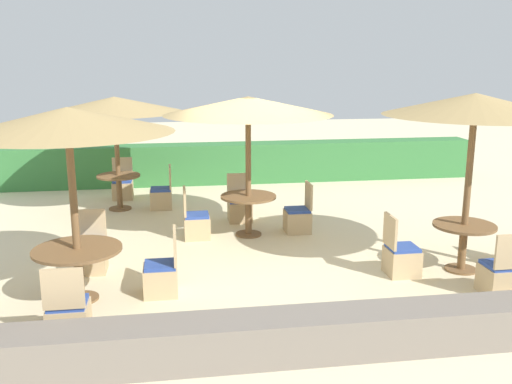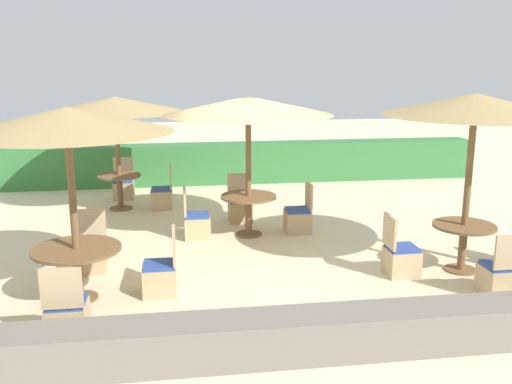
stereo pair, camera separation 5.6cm
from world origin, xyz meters
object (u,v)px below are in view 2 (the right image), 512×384
Objects in this scene: patio_chair_front_right_west at (400,258)px; parasol_front_left at (67,121)px; parasol_back_left at (115,105)px; round_table_back_left at (120,184)px; patio_chair_front_left_north at (91,255)px; patio_chair_front_left_south at (67,316)px; patio_chair_center_north at (240,208)px; patio_chair_front_right_south at (500,277)px; parasol_center at (248,106)px; round_table_center at (249,205)px; parasol_front_right at (475,105)px; patio_chair_center_west at (196,224)px; patio_chair_back_left_east at (163,196)px; round_table_front_right at (463,236)px; patio_chair_center_east at (298,218)px; patio_chair_front_left_east at (161,276)px; round_table_front_left at (77,258)px; patio_chair_back_left_north at (124,187)px.

patio_chair_front_right_west is 0.35× the size of parasol_front_left.
parasol_back_left is 3.14× the size of round_table_back_left.
patio_chair_front_left_south is at bearing 90.48° from patio_chair_front_left_north.
patio_chair_center_north is 0.35× the size of parasol_front_left.
parasol_center is (-3.05, 3.20, 2.10)m from patio_chair_front_right_south.
parasol_front_right is at bearing -37.04° from round_table_center.
patio_chair_back_left_east is (-0.63, 2.20, 0.00)m from patio_chair_center_west.
round_table_front_right is 4.16m from parasol_center.
patio_chair_back_left_east is at bearing -141.13° from patio_chair_front_right_west.
round_table_back_left is 0.98× the size of patio_chair_back_left_east.
patio_chair_center_west and patio_chair_front_left_north have the same top height.
patio_chair_front_right_west is (-0.99, -0.03, -2.26)m from parasol_front_right.
parasol_back_left reaches higher than patio_chair_center_east.
patio_chair_center_east is 3.30m from patio_chair_back_left_east.
parasol_center reaches higher than patio_chair_front_left_south.
patio_chair_back_left_east is at bearing -164.01° from patio_chair_center_west.
patio_chair_front_left_north is at bearing 89.17° from parasol_front_left.
parasol_front_left is at bearing 53.12° from patio_chair_center_north.
patio_chair_front_right_south is at bearing -98.90° from patio_chair_front_left_east.
round_table_front_right is at bearing 2.52° from parasol_front_left.
patio_chair_front_right_south is 1.02× the size of round_table_back_left.
patio_chair_front_right_west is 0.33× the size of parasol_back_left.
patio_chair_front_left_south is at bearing -88.26° from round_table_front_left.
patio_chair_front_right_south is 3.88m from patio_chair_center_east.
patio_chair_front_right_west is 2.57m from patio_chair_center_east.
parasol_front_left is at bearing -91.87° from round_table_back_left.
parasol_front_left is 2.89× the size of patio_chair_front_left_north.
parasol_front_right is 3.75m from parasol_center.
patio_chair_center_west is at bearing 55.80° from parasol_front_left.
patio_chair_center_north is 1.96m from patio_chair_back_left_east.
parasol_front_left is (-2.64, -2.50, 1.84)m from round_table_center.
parasol_front_right is 5.96m from round_table_front_left.
patio_chair_front_left_east is (-0.59, -2.45, 0.00)m from patio_chair_center_west.
round_table_front_left is 1.26× the size of patio_chair_front_left_north.
parasol_center is 3.64m from parasol_front_left.
patio_chair_front_right_west and patio_chair_front_left_south have the same top height.
parasol_center is 3.60m from patio_chair_front_left_east.
patio_chair_center_west and patio_chair_back_left_north have the same top height.
patio_chair_back_left_north is (-5.48, 5.44, -0.29)m from round_table_front_right.
patio_chair_center_north and patio_chair_front_left_east have the same top height.
patio_chair_front_left_south reaches higher than round_table_back_left.
patio_chair_front_left_north reaches higher than round_table_center.
parasol_center is 3.22× the size of patio_chair_front_left_east.
round_table_center is at bearing -31.96° from patio_chair_front_left_east.
patio_chair_back_left_east is at bearing 130.84° from patio_chair_front_right_south.
round_table_back_left is (0.00, 0.00, -1.67)m from parasol_back_left.
round_table_back_left is at bearing 135.59° from patio_chair_front_right_south.
patio_chair_front_right_west is 3.05m from round_table_center.
patio_chair_front_left_south is at bearing 170.01° from patio_chair_back_left_east.
patio_chair_back_left_north is at bearing -140.63° from patio_chair_front_right_west.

